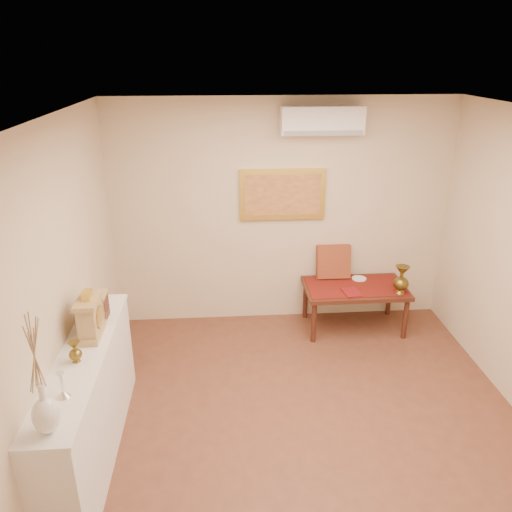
{
  "coord_description": "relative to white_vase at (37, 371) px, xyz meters",
  "views": [
    {
      "loc": [
        -0.72,
        -3.36,
        3.13
      ],
      "look_at": [
        -0.39,
        1.15,
        1.28
      ],
      "focal_mm": 35.0,
      "sensor_mm": 36.0,
      "label": 1
    }
  ],
  "objects": [
    {
      "name": "cushion",
      "position": [
        2.44,
        3.01,
        -0.66
      ],
      "size": [
        0.41,
        0.18,
        0.42
      ],
      "primitive_type": "cube",
      "rotation": [
        -0.21,
        0.0,
        0.0
      ],
      "color": "maroon",
      "rests_on": "table_cloth"
    },
    {
      "name": "floor",
      "position": [
        1.81,
        0.86,
        -1.42
      ],
      "size": [
        4.5,
        4.5,
        0.0
      ],
      "primitive_type": "plane",
      "color": "brown",
      "rests_on": "ground"
    },
    {
      "name": "white_vase",
      "position": [
        0.0,
        0.0,
        0.0
      ],
      "size": [
        0.17,
        0.17,
        0.88
      ],
      "primitive_type": null,
      "color": "white",
      "rests_on": "display_ledge"
    },
    {
      "name": "low_table",
      "position": [
        2.66,
        2.74,
        -0.94
      ],
      "size": [
        1.2,
        0.7,
        0.55
      ],
      "color": "#451F14",
      "rests_on": "floor"
    },
    {
      "name": "wall_left",
      "position": [
        -0.19,
        0.86,
        -0.07
      ],
      "size": [
        0.02,
        4.5,
        2.7
      ],
      "primitive_type": "cube",
      "color": "beige",
      "rests_on": "ground"
    },
    {
      "name": "painting",
      "position": [
        1.81,
        3.08,
        0.18
      ],
      "size": [
        1.0,
        0.06,
        0.6
      ],
      "color": "gold",
      "rests_on": "wall_back"
    },
    {
      "name": "wooden_chest",
      "position": [
        0.01,
        1.39,
        -0.32
      ],
      "size": [
        0.16,
        0.21,
        0.24
      ],
      "color": "tan",
      "rests_on": "display_ledge"
    },
    {
      "name": "ac_unit",
      "position": [
        2.21,
        2.98,
        1.03
      ],
      "size": [
        0.9,
        0.25,
        0.3
      ],
      "color": "white",
      "rests_on": "wall_back"
    },
    {
      "name": "brass_urn_tall",
      "position": [
        3.13,
        2.53,
        -0.66
      ],
      "size": [
        0.18,
        0.18,
        0.4
      ],
      "primitive_type": null,
      "color": "brown",
      "rests_on": "table_cloth"
    },
    {
      "name": "plate",
      "position": [
        2.75,
        2.92,
        -0.86
      ],
      "size": [
        0.18,
        0.18,
        0.01
      ],
      "primitive_type": "cylinder",
      "color": "white",
      "rests_on": "table_cloth"
    },
    {
      "name": "ceiling",
      "position": [
        1.81,
        0.86,
        1.28
      ],
      "size": [
        4.5,
        4.5,
        0.0
      ],
      "primitive_type": "plane",
      "rotation": [
        3.14,
        0.0,
        0.0
      ],
      "color": "white",
      "rests_on": "ground"
    },
    {
      "name": "brass_urn_small",
      "position": [
        -0.03,
        0.75,
        -0.33
      ],
      "size": [
        0.1,
        0.1,
        0.22
      ],
      "primitive_type": null,
      "color": "brown",
      "rests_on": "display_ledge"
    },
    {
      "name": "mantel_clock",
      "position": [
        0.01,
        1.12,
        -0.27
      ],
      "size": [
        0.17,
        0.36,
        0.41
      ],
      "color": "tan",
      "rests_on": "display_ledge"
    },
    {
      "name": "candlestick",
      "position": [
        -0.0,
        0.34,
        -0.35
      ],
      "size": [
        0.09,
        0.09,
        0.19
      ],
      "primitive_type": null,
      "color": "silver",
      "rests_on": "display_ledge"
    },
    {
      "name": "display_ledge",
      "position": [
        -0.02,
        0.86,
        -0.93
      ],
      "size": [
        0.37,
        2.02,
        0.98
      ],
      "color": "white",
      "rests_on": "floor"
    },
    {
      "name": "table_cloth",
      "position": [
        2.66,
        2.74,
        -0.87
      ],
      "size": [
        1.14,
        0.59,
        0.01
      ],
      "primitive_type": "cube",
      "color": "maroon",
      "rests_on": "low_table"
    },
    {
      "name": "menu",
      "position": [
        2.57,
        2.57,
        -0.86
      ],
      "size": [
        0.21,
        0.27,
        0.01
      ],
      "primitive_type": "cube",
      "rotation": [
        0.0,
        0.0,
        0.13
      ],
      "color": "maroon",
      "rests_on": "table_cloth"
    },
    {
      "name": "wall_back",
      "position": [
        1.81,
        3.11,
        -0.07
      ],
      "size": [
        4.0,
        0.02,
        2.7
      ],
      "primitive_type": "cube",
      "color": "beige",
      "rests_on": "ground"
    }
  ]
}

